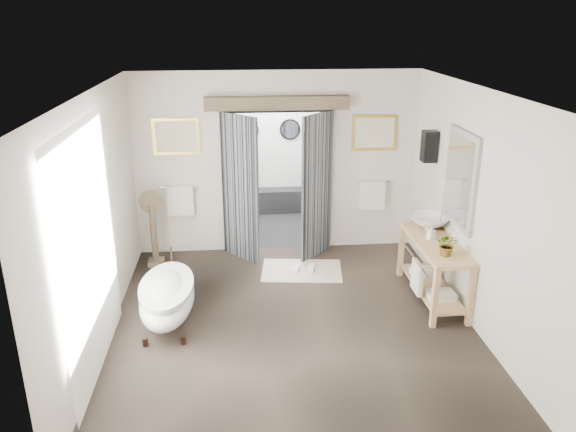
% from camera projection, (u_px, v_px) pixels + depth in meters
% --- Properties ---
extents(ground_plane, '(5.00, 5.00, 0.00)m').
position_uv_depth(ground_plane, '(292.00, 325.00, 7.07)').
color(ground_plane, '#43362C').
extents(room_shell, '(4.52, 5.02, 2.91)m').
position_uv_depth(room_shell, '(291.00, 187.00, 6.33)').
color(room_shell, beige).
rests_on(room_shell, ground_plane).
extents(shower_room, '(2.22, 2.01, 2.51)m').
position_uv_depth(shower_room, '(271.00, 172.00, 10.50)').
color(shower_room, black).
rests_on(shower_room, ground_plane).
extents(back_wall_dressing, '(3.82, 0.71, 2.52)m').
position_uv_depth(back_wall_dressing, '(278.00, 159.00, 8.70)').
color(back_wall_dressing, black).
rests_on(back_wall_dressing, ground_plane).
extents(clawfoot_tub, '(0.67, 1.50, 0.73)m').
position_uv_depth(clawfoot_tub, '(167.00, 297.00, 7.02)').
color(clawfoot_tub, '#301F17').
rests_on(clawfoot_tub, ground_plane).
extents(vanity, '(0.57, 1.60, 0.85)m').
position_uv_depth(vanity, '(432.00, 265.00, 7.56)').
color(vanity, tan).
rests_on(vanity, ground_plane).
extents(pedestal_mirror, '(0.36, 0.23, 1.22)m').
position_uv_depth(pedestal_mirror, '(154.00, 234.00, 8.59)').
color(pedestal_mirror, '#4C3F2F').
rests_on(pedestal_mirror, ground_plane).
extents(rug, '(1.29, 0.94, 0.01)m').
position_uv_depth(rug, '(302.00, 270.00, 8.55)').
color(rug, beige).
rests_on(rug, ground_plane).
extents(slippers, '(0.40, 0.27, 0.05)m').
position_uv_depth(slippers, '(303.00, 268.00, 8.56)').
color(slippers, white).
rests_on(slippers, rug).
extents(basin, '(0.69, 0.69, 0.19)m').
position_uv_depth(basin, '(429.00, 222.00, 7.85)').
color(basin, white).
rests_on(basin, vanity).
extents(plant, '(0.32, 0.30, 0.30)m').
position_uv_depth(plant, '(447.00, 245.00, 6.96)').
color(plant, gray).
rests_on(plant, vanity).
extents(soap_bottle_a, '(0.11, 0.11, 0.20)m').
position_uv_depth(soap_bottle_a, '(431.00, 232.00, 7.49)').
color(soap_bottle_a, gray).
rests_on(soap_bottle_a, vanity).
extents(soap_bottle_b, '(0.14, 0.14, 0.15)m').
position_uv_depth(soap_bottle_b, '(421.00, 217.00, 8.10)').
color(soap_bottle_b, gray).
rests_on(soap_bottle_b, vanity).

